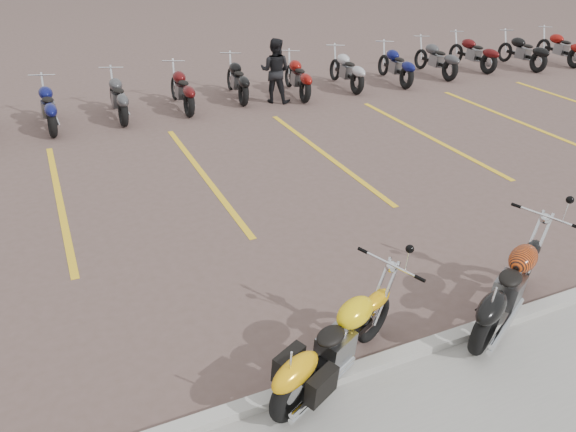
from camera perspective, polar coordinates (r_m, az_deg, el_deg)
name	(u,v)px	position (r m, az deg, el deg)	size (l,w,h in m)	color
ground	(285,281)	(7.97, -0.30, -6.60)	(100.00, 100.00, 0.00)	brown
curb	(357,370)	(6.56, 7.07, -15.28)	(60.00, 0.18, 0.12)	#ADAAA3
parking_stripes	(203,175)	(11.28, -8.59, 4.17)	(38.00, 5.50, 0.01)	yellow
yellow_cruiser	(332,347)	(6.24, 4.45, -13.11)	(1.99, 1.07, 0.89)	black
flame_cruiser	(505,290)	(7.51, 21.15, -7.02)	(2.02, 1.20, 0.92)	black
person_b	(275,71)	(15.54, -1.31, 14.54)	(0.83, 0.65, 1.71)	black
bg_bike_row	(267,78)	(16.06, -2.15, 13.86)	(22.18, 2.03, 1.10)	black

